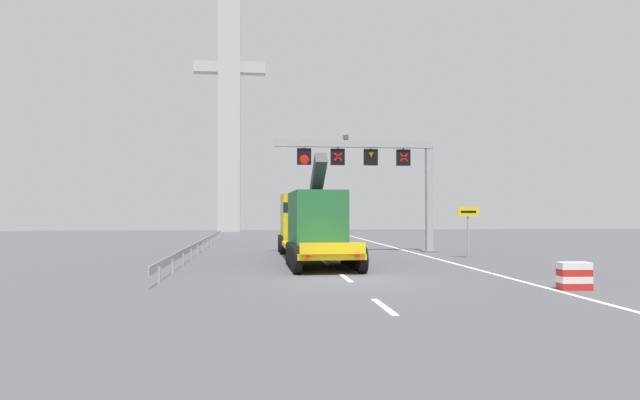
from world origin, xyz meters
TOP-DOWN VIEW (x-y plane):
  - ground at (0.00, 0.00)m, footprint 112.00×112.00m
  - lane_markings at (-0.02, 20.00)m, footprint 0.20×54.59m
  - edge_line_right at (6.20, 12.00)m, footprint 0.20×63.00m
  - overhead_lane_gantry at (4.01, 13.51)m, footprint 10.27×0.90m
  - heavy_haul_truck_yellow at (-0.55, 9.40)m, footprint 3.19×14.10m
  - exit_sign_yellow at (8.14, 8.83)m, footprint 1.20×0.15m
  - crash_barrier_striped at (6.91, -3.51)m, footprint 1.03×0.57m
  - guardrail_left at (-6.92, 15.45)m, footprint 0.13×34.91m
  - bridge_pylon_distant at (-6.99, 50.49)m, footprint 9.00×2.00m

SIDE VIEW (x-z plane):
  - ground at x=0.00m, z-range 0.00..0.00m
  - edge_line_right at x=6.20m, z-range 0.00..0.01m
  - lane_markings at x=-0.02m, z-range 0.00..0.01m
  - crash_barrier_striped at x=6.91m, z-range 0.00..0.90m
  - guardrail_left at x=-6.92m, z-range 0.18..0.94m
  - heavy_haul_truck_yellow at x=-0.55m, z-range -0.66..4.64m
  - exit_sign_yellow at x=8.14m, z-range 0.66..3.46m
  - overhead_lane_gantry at x=4.01m, z-range 1.93..9.25m
  - bridge_pylon_distant at x=-6.99m, z-range 0.39..33.97m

